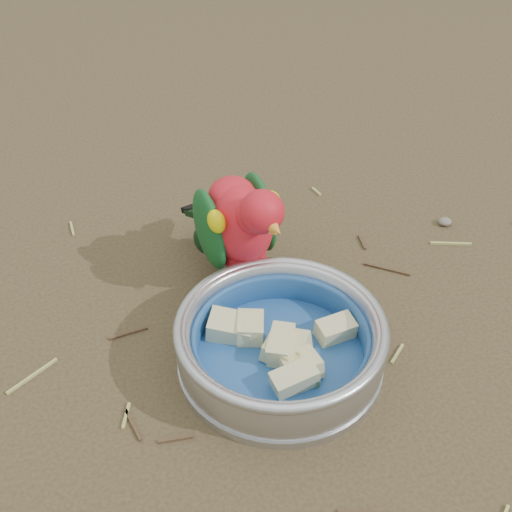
{
  "coord_description": "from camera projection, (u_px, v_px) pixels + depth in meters",
  "views": [
    {
      "loc": [
        -0.16,
        -0.43,
        0.57
      ],
      "look_at": [
        -0.04,
        0.16,
        0.08
      ],
      "focal_mm": 50.0,
      "sensor_mm": 36.0,
      "label": 1
    }
  ],
  "objects": [
    {
      "name": "food_bowl",
      "position": [
        280.0,
        360.0,
        0.75
      ],
      "size": [
        0.22,
        0.22,
        0.02
      ],
      "primitive_type": "cylinder",
      "color": "#B2B2BA",
      "rests_on": "ground"
    },
    {
      "name": "lory_parrot",
      "position": [
        241.0,
        233.0,
        0.81
      ],
      "size": [
        0.15,
        0.21,
        0.15
      ],
      "primitive_type": null,
      "rotation": [
        0.0,
        0.0,
        -2.8
      ],
      "color": "red",
      "rests_on": "ground"
    },
    {
      "name": "fruit_wedges",
      "position": [
        281.0,
        345.0,
        0.74
      ],
      "size": [
        0.13,
        0.13,
        0.03
      ],
      "primitive_type": null,
      "color": "beige",
      "rests_on": "food_bowl"
    },
    {
      "name": "bowl_wall",
      "position": [
        281.0,
        340.0,
        0.74
      ],
      "size": [
        0.22,
        0.22,
        0.04
      ],
      "primitive_type": null,
      "color": "#B2B2BA",
      "rests_on": "food_bowl"
    },
    {
      "name": "ground",
      "position": [
        325.0,
        414.0,
        0.71
      ],
      "size": [
        60.0,
        60.0,
        0.0
      ],
      "primitive_type": "plane",
      "color": "#463824"
    },
    {
      "name": "ground_debris",
      "position": [
        280.0,
        396.0,
        0.72
      ],
      "size": [
        0.9,
        0.8,
        0.01
      ],
      "primitive_type": null,
      "color": "tan",
      "rests_on": "ground"
    }
  ]
}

